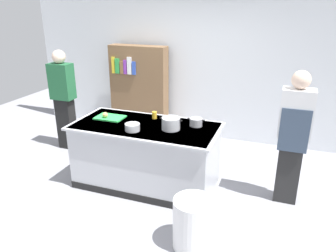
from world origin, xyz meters
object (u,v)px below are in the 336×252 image
at_px(mixing_bowl, 132,127).
at_px(person_guest, 64,98).
at_px(onion, 105,115).
at_px(person_chef, 293,136).
at_px(trash_bin, 193,224).
at_px(bookshelf, 139,90).
at_px(juice_cup, 154,115).
at_px(sauce_pan, 196,122).
at_px(stock_pot, 171,124).

bearing_deg(mixing_bowl, person_guest, 152.06).
distance_m(onion, person_guest, 1.36).
xyz_separation_m(person_chef, person_guest, (-3.70, 0.43, -0.00)).
height_order(trash_bin, bookshelf, bookshelf).
bearing_deg(bookshelf, onion, -80.58).
bearing_deg(mixing_bowl, juice_cup, 80.64).
relative_size(sauce_pan, bookshelf, 0.14).
xyz_separation_m(juice_cup, bookshelf, (-0.94, 1.51, -0.10)).
bearing_deg(trash_bin, bookshelf, 124.16).
bearing_deg(person_chef, person_guest, 81.15).
bearing_deg(person_chef, juice_cup, 86.83).
distance_m(onion, stock_pot, 1.01).
distance_m(sauce_pan, bookshelf, 2.23).
xyz_separation_m(juice_cup, person_chef, (1.86, -0.03, -0.04)).
bearing_deg(person_guest, sauce_pan, 59.92).
bearing_deg(mixing_bowl, sauce_pan, 31.97).
xyz_separation_m(onion, mixing_bowl, (0.56, -0.28, -0.01)).
distance_m(onion, bookshelf, 1.79).
height_order(mixing_bowl, trash_bin, mixing_bowl).
xyz_separation_m(onion, juice_cup, (0.65, 0.25, -0.01)).
relative_size(person_chef, person_guest, 1.00).
bearing_deg(sauce_pan, trash_bin, -74.81).
bearing_deg(onion, sauce_pan, 7.70).
bearing_deg(juice_cup, bookshelf, 121.94).
height_order(trash_bin, person_guest, person_guest).
distance_m(juice_cup, trash_bin, 1.75).
distance_m(juice_cup, bookshelf, 1.78).
height_order(stock_pot, sauce_pan, stock_pot).
relative_size(mixing_bowl, bookshelf, 0.11).
distance_m(stock_pot, trash_bin, 1.35).
bearing_deg(onion, trash_bin, -32.93).
height_order(stock_pot, bookshelf, bookshelf).
height_order(stock_pot, trash_bin, stock_pot).
bearing_deg(stock_pot, sauce_pan, 40.81).
bearing_deg(onion, bookshelf, 99.42).
xyz_separation_m(person_chef, bookshelf, (-2.79, 1.54, -0.06)).
bearing_deg(person_chef, bookshelf, 59.01).
bearing_deg(juice_cup, sauce_pan, -7.25).
height_order(mixing_bowl, person_guest, person_guest).
bearing_deg(stock_pot, mixing_bowl, -154.42).
distance_m(mixing_bowl, person_chef, 2.01).
bearing_deg(trash_bin, onion, 147.07).
xyz_separation_m(sauce_pan, person_guest, (-2.47, 0.48, -0.04)).
bearing_deg(stock_pot, juice_cup, 138.86).
distance_m(mixing_bowl, trash_bin, 1.46).
relative_size(onion, person_chef, 0.05).
bearing_deg(juice_cup, mixing_bowl, -99.36).
xyz_separation_m(sauce_pan, trash_bin, (0.33, -1.22, -0.67)).
bearing_deg(sauce_pan, person_guest, 168.99).
bearing_deg(trash_bin, mixing_bowl, 143.86).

